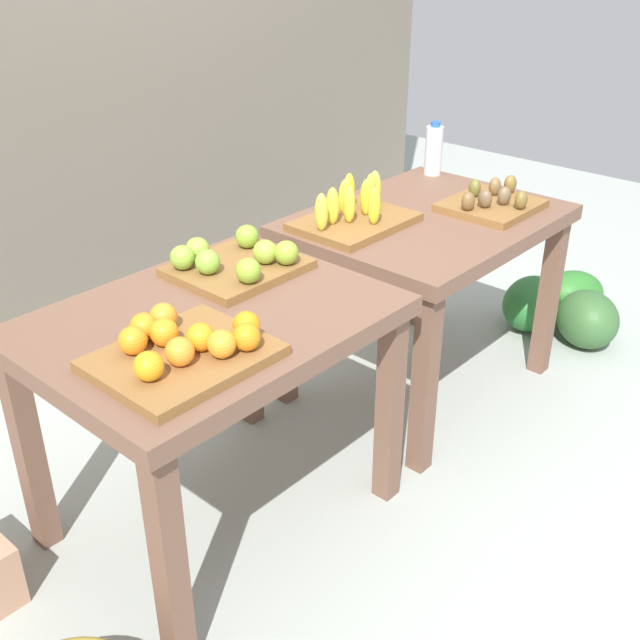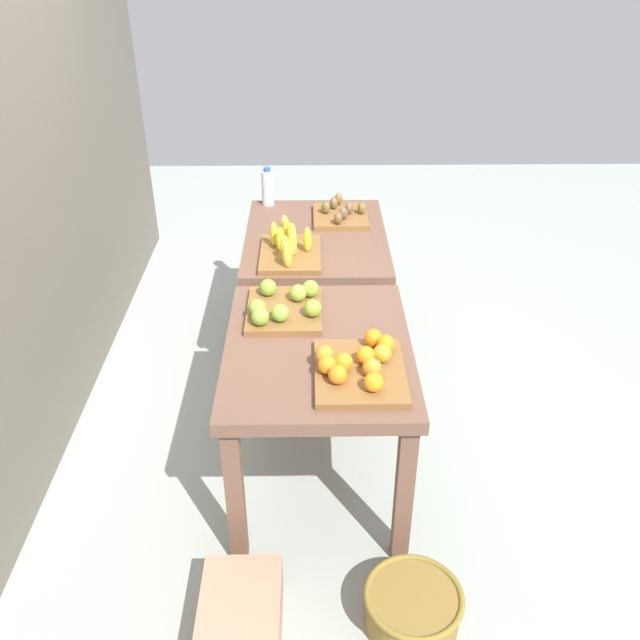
% 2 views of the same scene
% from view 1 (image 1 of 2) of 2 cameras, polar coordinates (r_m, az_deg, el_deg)
% --- Properties ---
extents(ground_plane, '(8.00, 8.00, 0.00)m').
position_cam_1_polar(ground_plane, '(3.02, 0.86, -8.96)').
color(ground_plane, '#A1A9A2').
extents(back_wall, '(4.40, 0.12, 3.00)m').
position_cam_1_polar(back_wall, '(3.46, -17.36, 21.63)').
color(back_wall, '#6F665A').
rests_on(back_wall, ground_plane).
extents(display_table_left, '(1.04, 0.80, 0.77)m').
position_cam_1_polar(display_table_left, '(2.33, -8.12, -2.05)').
color(display_table_left, brown).
rests_on(display_table_left, ground_plane).
extents(display_table_right, '(1.04, 0.80, 0.77)m').
position_cam_1_polar(display_table_right, '(3.08, 7.83, 5.72)').
color(display_table_right, brown).
rests_on(display_table_right, ground_plane).
extents(orange_bin, '(0.44, 0.37, 0.11)m').
position_cam_1_polar(orange_bin, '(2.03, -10.07, -2.06)').
color(orange_bin, brown).
rests_on(orange_bin, display_table_left).
extents(apple_bin, '(0.40, 0.35, 0.11)m').
position_cam_1_polar(apple_bin, '(2.51, -6.27, 4.33)').
color(apple_bin, brown).
rests_on(apple_bin, display_table_left).
extents(banana_crate, '(0.44, 0.32, 0.17)m').
position_cam_1_polar(banana_crate, '(2.90, 2.57, 7.92)').
color(banana_crate, brown).
rests_on(banana_crate, display_table_right).
extents(kiwi_bin, '(0.36, 0.32, 0.10)m').
position_cam_1_polar(kiwi_bin, '(3.14, 12.64, 8.53)').
color(kiwi_bin, brown).
rests_on(kiwi_bin, display_table_right).
extents(water_bottle, '(0.08, 0.08, 0.24)m').
position_cam_1_polar(water_bottle, '(3.53, 8.44, 12.39)').
color(water_bottle, silver).
rests_on(water_bottle, display_table_right).
extents(watermelon_pile, '(0.63, 0.63, 0.27)m').
position_cam_1_polar(watermelon_pile, '(3.90, 17.55, 0.99)').
color(watermelon_pile, '#2E742A').
rests_on(watermelon_pile, ground_plane).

